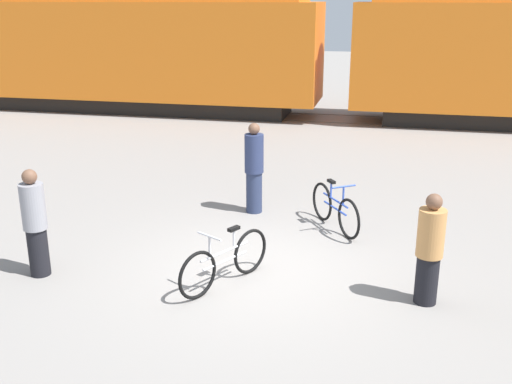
{
  "coord_description": "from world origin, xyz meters",
  "views": [
    {
      "loc": [
        1.85,
        -8.36,
        4.04
      ],
      "look_at": [
        -0.12,
        0.46,
        1.1
      ],
      "focal_mm": 42.0,
      "sensor_mm": 36.0,
      "label": 1
    }
  ],
  "objects": [
    {
      "name": "ground_plane",
      "position": [
        0.0,
        0.0,
        0.0
      ],
      "size": [
        80.0,
        80.0,
        0.0
      ],
      "primitive_type": "plane",
      "color": "gray"
    },
    {
      "name": "freight_train",
      "position": [
        0.0,
        12.44,
        2.76
      ],
      "size": [
        58.8,
        2.81,
        5.23
      ],
      "color": "black",
      "rests_on": "ground_plane"
    },
    {
      "name": "rail_near",
      "position": [
        0.0,
        11.73,
        0.01
      ],
      "size": [
        70.8,
        0.07,
        0.01
      ],
      "primitive_type": "cube",
      "color": "#4C4238",
      "rests_on": "ground_plane"
    },
    {
      "name": "rail_far",
      "position": [
        0.0,
        13.16,
        0.01
      ],
      "size": [
        70.8,
        0.07,
        0.01
      ],
      "primitive_type": "cube",
      "color": "#4C4238",
      "rests_on": "ground_plane"
    },
    {
      "name": "bicycle_blue",
      "position": [
        1.02,
        1.95,
        0.39
      ],
      "size": [
        1.01,
        1.47,
        0.91
      ],
      "color": "black",
      "rests_on": "ground_plane"
    },
    {
      "name": "bicycle_silver",
      "position": [
        -0.33,
        -0.66,
        0.38
      ],
      "size": [
        0.92,
        1.6,
        0.88
      ],
      "color": "black",
      "rests_on": "ground_plane"
    },
    {
      "name": "person_in_navy",
      "position": [
        -0.62,
        2.52,
        0.89
      ],
      "size": [
        0.37,
        0.37,
        1.78
      ],
      "rotation": [
        0.0,
        0.0,
        0.75
      ],
      "color": "#283351",
      "rests_on": "ground_plane"
    },
    {
      "name": "person_in_grey",
      "position": [
        -3.19,
        -0.94,
        0.83
      ],
      "size": [
        0.35,
        0.35,
        1.67
      ],
      "rotation": [
        0.0,
        0.0,
        3.48
      ],
      "color": "black",
      "rests_on": "ground_plane"
    },
    {
      "name": "person_in_tan",
      "position": [
        2.52,
        -0.57,
        0.79
      ],
      "size": [
        0.37,
        0.37,
        1.59
      ],
      "rotation": [
        0.0,
        0.0,
        6.19
      ],
      "color": "black",
      "rests_on": "ground_plane"
    }
  ]
}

